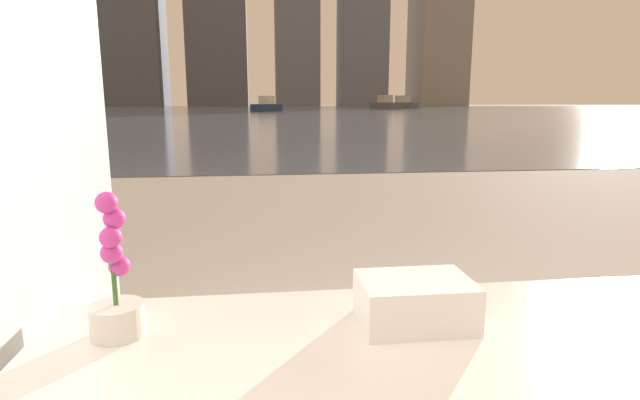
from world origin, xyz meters
TOP-DOWN VIEW (x-y plane):
  - potted_orchid at (-0.78, 0.82)m, footprint 0.13×0.13m
  - towel_stack at (-0.04, 0.80)m, footprint 0.29×0.21m
  - harbor_water at (0.00, 62.00)m, footprint 180.00×110.00m
  - harbor_boat_0 at (0.55, 55.92)m, footprint 3.62×4.64m
  - harbor_boat_2 at (22.01, 76.78)m, footprint 4.26×5.45m
  - harbor_boat_4 at (17.66, 70.56)m, footprint 3.55×5.56m
  - skyline_tower_0 at (-44.23, 118.00)m, footprint 11.17×7.83m
  - skyline_tower_1 at (-27.95, 118.00)m, footprint 13.88×13.26m
  - skyline_tower_4 at (23.94, 118.00)m, footprint 10.45×10.33m
  - skyline_tower_5 at (42.20, 118.00)m, footprint 11.31×13.30m

SIDE VIEW (x-z plane):
  - harbor_water at x=0.00m, z-range 0.00..0.01m
  - towel_stack at x=-0.04m, z-range 0.51..0.63m
  - harbor_boat_0 at x=0.55m, z-range -0.24..1.44m
  - potted_orchid at x=-0.78m, z-range 0.44..0.80m
  - harbor_boat_4 at x=17.66m, z-range -0.28..1.69m
  - harbor_boat_2 at x=22.01m, z-range -0.28..1.69m
  - skyline_tower_0 at x=-44.23m, z-range 0.00..25.12m
  - skyline_tower_5 at x=42.20m, z-range 0.00..31.97m
  - skyline_tower_1 at x=-27.95m, z-range 0.00..35.08m
  - skyline_tower_4 at x=23.94m, z-range 0.00..37.35m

